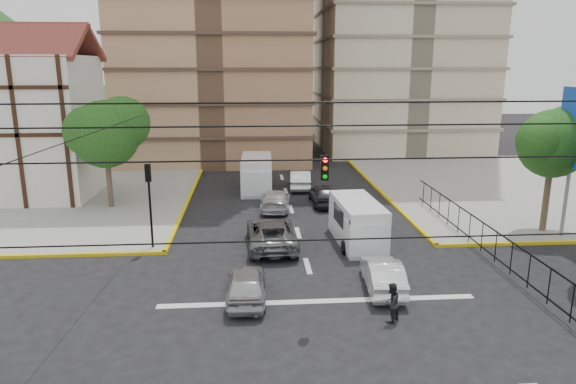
{
  "coord_description": "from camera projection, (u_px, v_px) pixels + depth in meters",
  "views": [
    {
      "loc": [
        -2.63,
        -17.87,
        9.38
      ],
      "look_at": [
        -1.04,
        3.7,
        4.0
      ],
      "focal_mm": 32.0,
      "sensor_mm": 36.0,
      "label": 1
    }
  ],
  "objects": [
    {
      "name": "ground",
      "position": [
        322.0,
        315.0,
        19.75
      ],
      "size": [
        160.0,
        160.0,
        0.0
      ],
      "primitive_type": "plane",
      "color": "black",
      "rests_on": "ground"
    },
    {
      "name": "sidewalk_nw",
      "position": [
        15.0,
        195.0,
        37.66
      ],
      "size": [
        26.0,
        26.0,
        0.15
      ],
      "primitive_type": "cube",
      "color": "gray",
      "rests_on": "ground"
    },
    {
      "name": "sidewalk_ne",
      "position": [
        538.0,
        186.0,
        40.52
      ],
      "size": [
        26.0,
        26.0,
        0.15
      ],
      "primitive_type": "cube",
      "color": "gray",
      "rests_on": "ground"
    },
    {
      "name": "stop_line",
      "position": [
        318.0,
        301.0,
        20.91
      ],
      "size": [
        13.0,
        0.4,
        0.01
      ],
      "primitive_type": "cube",
      "color": "silver",
      "rests_on": "ground"
    },
    {
      "name": "tudor_building",
      "position": [
        20.0,
        124.0,
        36.48
      ],
      "size": [
        10.8,
        8.05,
        12.23
      ],
      "color": "silver",
      "rests_on": "ground"
    },
    {
      "name": "park_fence",
      "position": [
        494.0,
        265.0,
        24.75
      ],
      "size": [
        0.1,
        22.5,
        1.66
      ],
      "primitive_type": null,
      "color": "black",
      "rests_on": "ground"
    },
    {
      "name": "tree_park_c",
      "position": [
        555.0,
        140.0,
        28.19
      ],
      "size": [
        4.65,
        3.8,
        7.25
      ],
      "color": "#473828",
      "rests_on": "ground"
    },
    {
      "name": "tree_tudor",
      "position": [
        107.0,
        131.0,
        33.14
      ],
      "size": [
        5.39,
        4.4,
        7.43
      ],
      "color": "#473828",
      "rests_on": "ground"
    },
    {
      "name": "traffic_light_nw",
      "position": [
        149.0,
        192.0,
        25.99
      ],
      "size": [
        0.28,
        0.22,
        4.4
      ],
      "color": "black",
      "rests_on": "ground"
    },
    {
      "name": "traffic_light_hanging",
      "position": [
        334.0,
        177.0,
        16.36
      ],
      "size": [
        18.0,
        9.12,
        0.92
      ],
      "color": "black",
      "rests_on": "ground"
    },
    {
      "name": "van_right_lane",
      "position": [
        358.0,
        224.0,
        27.24
      ],
      "size": [
        2.32,
        5.31,
        2.35
      ],
      "rotation": [
        0.0,
        0.0,
        0.06
      ],
      "color": "silver",
      "rests_on": "ground"
    },
    {
      "name": "van_left_lane",
      "position": [
        257.0,
        175.0,
        38.88
      ],
      "size": [
        2.39,
        5.76,
        2.57
      ],
      "rotation": [
        0.0,
        0.0,
        -0.03
      ],
      "color": "silver",
      "rests_on": "ground"
    },
    {
      "name": "car_silver_front_left",
      "position": [
        246.0,
        284.0,
        20.94
      ],
      "size": [
        1.67,
        4.03,
        1.36
      ],
      "primitive_type": "imported",
      "rotation": [
        0.0,
        0.0,
        3.13
      ],
      "color": "#ABABB0",
      "rests_on": "ground"
    },
    {
      "name": "car_white_front_right",
      "position": [
        383.0,
        275.0,
        21.88
      ],
      "size": [
        1.74,
        4.19,
        1.35
      ],
      "primitive_type": "imported",
      "rotation": [
        0.0,
        0.0,
        3.06
      ],
      "color": "white",
      "rests_on": "ground"
    },
    {
      "name": "car_grey_mid_left",
      "position": [
        271.0,
        233.0,
        27.04
      ],
      "size": [
        2.66,
        5.48,
        1.5
      ],
      "primitive_type": "imported",
      "rotation": [
        0.0,
        0.0,
        3.17
      ],
      "color": "slate",
      "rests_on": "ground"
    },
    {
      "name": "car_silver_rear_left",
      "position": [
        276.0,
        200.0,
        34.03
      ],
      "size": [
        2.26,
        4.68,
        1.31
      ],
      "primitive_type": "imported",
      "rotation": [
        0.0,
        0.0,
        3.05
      ],
      "color": "silver",
      "rests_on": "ground"
    },
    {
      "name": "car_darkgrey_mid_right",
      "position": [
        324.0,
        194.0,
        35.19
      ],
      "size": [
        1.78,
        4.31,
        1.46
      ],
      "primitive_type": "imported",
      "rotation": [
        0.0,
        0.0,
        3.15
      ],
      "color": "#262629",
      "rests_on": "ground"
    },
    {
      "name": "car_white_rear_right",
      "position": [
        300.0,
        179.0,
        39.79
      ],
      "size": [
        1.9,
        4.51,
        1.45
      ],
      "primitive_type": "imported",
      "rotation": [
        0.0,
        0.0,
        3.06
      ],
      "color": "white",
      "rests_on": "ground"
    },
    {
      "name": "pedestrian_crosswalk",
      "position": [
        391.0,
        303.0,
        19.09
      ],
      "size": [
        0.94,
        0.94,
        1.54
      ],
      "primitive_type": "imported",
      "rotation": [
        0.0,
        0.0,
        3.9
      ],
      "color": "black",
      "rests_on": "ground"
    }
  ]
}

